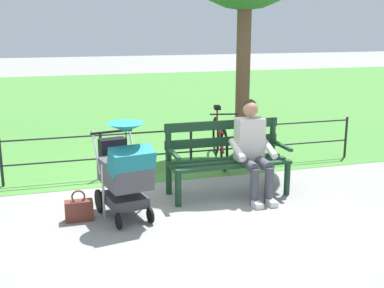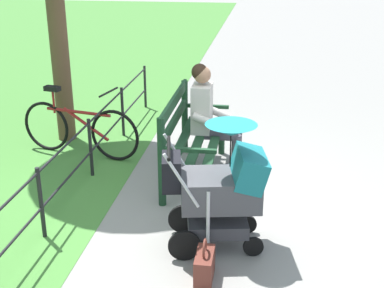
% 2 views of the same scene
% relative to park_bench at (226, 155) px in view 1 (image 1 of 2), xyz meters
% --- Properties ---
extents(ground_plane, '(60.00, 60.00, 0.00)m').
position_rel_park_bench_xyz_m(ground_plane, '(0.84, 0.12, -0.53)').
color(ground_plane, gray).
extents(grass_lawn, '(40.00, 16.00, 0.01)m').
position_rel_park_bench_xyz_m(grass_lawn, '(0.84, -8.68, -0.52)').
color(grass_lawn, '#478438').
rests_on(grass_lawn, ground).
extents(park_bench, '(1.60, 0.60, 0.96)m').
position_rel_park_bench_xyz_m(park_bench, '(0.00, 0.00, 0.00)').
color(park_bench, '#193D23').
rests_on(park_bench, ground).
extents(person_on_bench, '(0.53, 0.74, 1.28)m').
position_rel_park_bench_xyz_m(person_on_bench, '(-0.28, 0.22, 0.15)').
color(person_on_bench, '#42424C').
rests_on(person_on_bench, ground).
extents(stroller, '(0.65, 0.96, 1.15)m').
position_rel_park_bench_xyz_m(stroller, '(1.43, 0.50, 0.07)').
color(stroller, black).
rests_on(stroller, ground).
extents(handbag, '(0.32, 0.14, 0.37)m').
position_rel_park_bench_xyz_m(handbag, '(1.97, 0.43, -0.40)').
color(handbag, brown).
rests_on(handbag, ground).
extents(park_fence, '(6.92, 0.04, 0.70)m').
position_rel_park_bench_xyz_m(park_fence, '(0.84, -1.12, -0.11)').
color(park_fence, black).
rests_on(park_fence, ground).
extents(bicycle, '(0.50, 1.63, 0.89)m').
position_rel_park_bench_xyz_m(bicycle, '(-0.44, -1.47, -0.16)').
color(bicycle, black).
rests_on(bicycle, ground).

